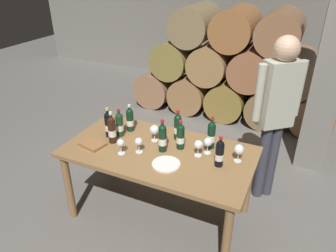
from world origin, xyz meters
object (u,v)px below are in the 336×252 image
(wine_bottle_4, at_px, (211,135))
(wine_bottle_2, at_px, (162,138))
(wine_glass_1, at_px, (121,144))
(wine_glass_4, at_px, (198,145))
(wine_bottle_0, at_px, (120,124))
(sommelier_presenting, at_px, (276,107))
(wine_glass_5, at_px, (154,130))
(wine_bottle_6, at_px, (130,119))
(tasting_notebook, at_px, (93,144))
(wine_glass_0, at_px, (139,142))
(serving_plate, at_px, (166,164))
(wine_bottle_1, at_px, (181,136))
(dining_table, at_px, (159,159))
(wine_bottle_7, at_px, (178,127))
(wine_bottle_3, at_px, (219,153))
(wine_glass_3, at_px, (239,150))
(wine_bottle_8, at_px, (112,129))
(wine_glass_2, at_px, (208,142))
(wine_bottle_5, at_px, (109,124))

(wine_bottle_4, bearing_deg, wine_bottle_2, -148.17)
(wine_glass_1, height_order, wine_glass_4, wine_glass_4)
(wine_bottle_0, distance_m, sommelier_presenting, 1.50)
(wine_bottle_0, xyz_separation_m, wine_glass_5, (0.35, 0.05, -0.01))
(wine_bottle_6, xyz_separation_m, wine_glass_5, (0.31, -0.08, -0.01))
(wine_bottle_6, relative_size, tasting_notebook, 1.27)
(wine_glass_1, bearing_deg, wine_glass_0, 33.45)
(wine_bottle_2, distance_m, serving_plate, 0.26)
(wine_bottle_6, xyz_separation_m, tasting_notebook, (-0.17, -0.40, -0.11))
(wine_bottle_1, height_order, wine_glass_4, wine_bottle_1)
(wine_bottle_1, relative_size, serving_plate, 1.17)
(dining_table, distance_m, wine_bottle_0, 0.51)
(wine_bottle_0, bearing_deg, wine_bottle_7, 18.79)
(wine_bottle_6, bearing_deg, wine_glass_0, -48.91)
(wine_bottle_0, height_order, wine_bottle_3, wine_bottle_0)
(wine_glass_3, bearing_deg, wine_bottle_8, -171.18)
(wine_bottle_0, bearing_deg, wine_glass_5, 8.67)
(wine_bottle_7, bearing_deg, tasting_notebook, -145.90)
(wine_bottle_6, bearing_deg, wine_glass_2, -5.14)
(wine_bottle_5, relative_size, wine_bottle_6, 1.07)
(wine_bottle_2, relative_size, sommelier_presenting, 0.18)
(wine_glass_0, xyz_separation_m, wine_glass_2, (0.56, 0.24, 0.01))
(wine_bottle_5, xyz_separation_m, tasting_notebook, (-0.04, -0.22, -0.12))
(wine_glass_1, bearing_deg, wine_bottle_1, 34.80)
(wine_glass_5, bearing_deg, serving_plate, -49.53)
(wine_bottle_1, distance_m, wine_glass_2, 0.25)
(wine_glass_2, distance_m, sommelier_presenting, 0.79)
(wine_bottle_3, height_order, wine_bottle_7, wine_bottle_7)
(dining_table, distance_m, wine_glass_1, 0.39)
(wine_glass_0, xyz_separation_m, wine_glass_1, (-0.13, -0.09, -0.00))
(wine_bottle_4, xyz_separation_m, wine_bottle_6, (-0.83, -0.03, -0.01))
(wine_bottle_8, bearing_deg, tasting_notebook, -135.01)
(sommelier_presenting, bearing_deg, wine_bottle_2, -138.75)
(wine_bottle_3, xyz_separation_m, wine_glass_3, (0.13, 0.13, -0.01))
(wine_bottle_1, distance_m, tasting_notebook, 0.82)
(wine_bottle_0, height_order, wine_bottle_5, wine_bottle_5)
(wine_bottle_8, xyz_separation_m, wine_glass_0, (0.31, -0.05, -0.03))
(wine_bottle_8, relative_size, wine_glass_3, 1.94)
(wine_bottle_0, relative_size, wine_glass_3, 1.76)
(wine_bottle_8, bearing_deg, wine_bottle_0, 91.11)
(wine_glass_5, xyz_separation_m, serving_plate, (0.27, -0.31, -0.11))
(wine_glass_2, bearing_deg, dining_table, -161.21)
(wine_glass_1, relative_size, wine_glass_3, 0.90)
(wine_glass_4, distance_m, serving_plate, 0.33)
(wine_bottle_6, xyz_separation_m, wine_glass_0, (0.28, -0.32, -0.02))
(dining_table, height_order, wine_glass_2, wine_glass_2)
(wine_glass_4, distance_m, wine_glass_5, 0.47)
(wine_bottle_7, relative_size, sommelier_presenting, 0.17)
(wine_bottle_6, relative_size, wine_glass_1, 1.94)
(wine_bottle_3, bearing_deg, wine_bottle_0, 175.19)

